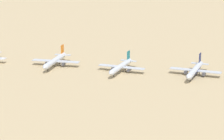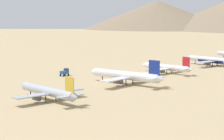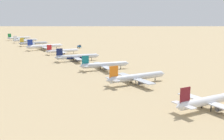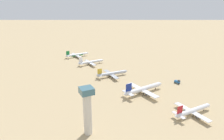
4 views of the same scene
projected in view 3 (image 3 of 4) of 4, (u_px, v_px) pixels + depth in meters
name	position (u px, v px, depth m)	size (l,w,h in m)	color
ground_plane	(59.00, 55.00, 284.83)	(2286.61, 2286.61, 0.00)	tan
parked_jet_0	(210.00, 100.00, 119.14)	(39.36, 32.09, 11.35)	white
parked_jet_1	(136.00, 77.00, 163.12)	(40.89, 33.32, 11.79)	silver
parked_jet_2	(104.00, 65.00, 204.68)	(38.39, 31.15, 11.08)	silver
parked_jet_3	(77.00, 57.00, 243.83)	(39.95, 32.43, 11.53)	silver
parked_jet_4	(62.00, 51.00, 286.90)	(34.94, 28.33, 10.09)	white
parked_jet_5	(44.00, 46.00, 321.97)	(43.22, 35.23, 12.46)	white
parked_jet_6	(33.00, 43.00, 363.49)	(36.95, 29.96, 10.67)	#B2B7C1
parked_jet_7	(25.00, 40.00, 407.72)	(35.87, 29.15, 10.34)	silver
parked_jet_8	(19.00, 38.00, 446.17)	(37.08, 30.23, 10.69)	white
service_truck	(79.00, 46.00, 341.72)	(3.84, 5.61, 3.90)	#1E5999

